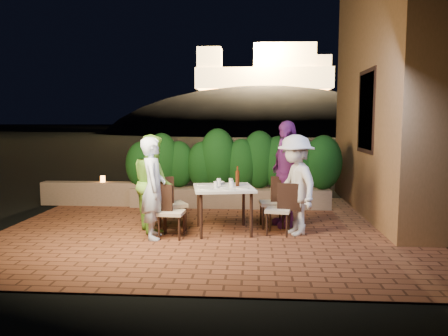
# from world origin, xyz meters

# --- Properties ---
(ground) EXTENTS (400.00, 400.00, 0.00)m
(ground) POSITION_xyz_m (0.00, 0.00, -0.02)
(ground) COLOR black
(ground) RESTS_ON ground
(terrace_floor) EXTENTS (7.00, 6.00, 0.15)m
(terrace_floor) POSITION_xyz_m (0.00, 0.50, -0.07)
(terrace_floor) COLOR brown
(terrace_floor) RESTS_ON ground
(building_wall) EXTENTS (1.60, 5.00, 5.00)m
(building_wall) POSITION_xyz_m (3.60, 2.00, 2.50)
(building_wall) COLOR #9F6D3E
(building_wall) RESTS_ON ground
(window_pane) EXTENTS (0.08, 1.00, 1.40)m
(window_pane) POSITION_xyz_m (2.82, 1.50, 2.00)
(window_pane) COLOR black
(window_pane) RESTS_ON building_wall
(window_frame) EXTENTS (0.06, 1.15, 1.55)m
(window_frame) POSITION_xyz_m (2.81, 1.50, 2.00)
(window_frame) COLOR black
(window_frame) RESTS_ON building_wall
(planter) EXTENTS (4.20, 0.55, 0.40)m
(planter) POSITION_xyz_m (0.20, 2.30, 0.20)
(planter) COLOR #7C644F
(planter) RESTS_ON ground
(hedge) EXTENTS (4.00, 0.70, 1.10)m
(hedge) POSITION_xyz_m (0.20, 2.30, 0.95)
(hedge) COLOR #0F3610
(hedge) RESTS_ON planter
(parapet) EXTENTS (2.20, 0.30, 0.50)m
(parapet) POSITION_xyz_m (-2.80, 2.30, 0.25)
(parapet) COLOR #7C644F
(parapet) RESTS_ON ground
(hill) EXTENTS (52.00, 40.00, 22.00)m
(hill) POSITION_xyz_m (2.00, 60.00, -4.00)
(hill) COLOR black
(hill) RESTS_ON ground
(fortress) EXTENTS (26.00, 8.00, 8.00)m
(fortress) POSITION_xyz_m (2.00, 60.00, 10.50)
(fortress) COLOR #FFCC7A
(fortress) RESTS_ON hill
(dining_table) EXTENTS (1.11, 1.11, 0.75)m
(dining_table) POSITION_xyz_m (0.22, 0.18, 0.38)
(dining_table) COLOR white
(dining_table) RESTS_ON ground
(plate_nw) EXTENTS (0.22, 0.22, 0.01)m
(plate_nw) POSITION_xyz_m (-0.05, -0.06, 0.76)
(plate_nw) COLOR white
(plate_nw) RESTS_ON dining_table
(plate_sw) EXTENTS (0.21, 0.21, 0.01)m
(plate_sw) POSITION_xyz_m (-0.14, 0.36, 0.76)
(plate_sw) COLOR white
(plate_sw) RESTS_ON dining_table
(plate_ne) EXTENTS (0.21, 0.21, 0.01)m
(plate_ne) POSITION_xyz_m (0.53, 0.05, 0.76)
(plate_ne) COLOR white
(plate_ne) RESTS_ON dining_table
(plate_se) EXTENTS (0.23, 0.23, 0.01)m
(plate_se) POSITION_xyz_m (0.47, 0.48, 0.76)
(plate_se) COLOR white
(plate_se) RESTS_ON dining_table
(plate_centre) EXTENTS (0.20, 0.20, 0.01)m
(plate_centre) POSITION_xyz_m (0.19, 0.16, 0.76)
(plate_centre) COLOR white
(plate_centre) RESTS_ON dining_table
(plate_front) EXTENTS (0.20, 0.20, 0.01)m
(plate_front) POSITION_xyz_m (0.32, -0.13, 0.76)
(plate_front) COLOR white
(plate_front) RESTS_ON dining_table
(glass_nw) EXTENTS (0.06, 0.06, 0.11)m
(glass_nw) POSITION_xyz_m (0.10, 0.03, 0.80)
(glass_nw) COLOR silver
(glass_nw) RESTS_ON dining_table
(glass_sw) EXTENTS (0.07, 0.07, 0.12)m
(glass_sw) POSITION_xyz_m (0.13, 0.33, 0.81)
(glass_sw) COLOR silver
(glass_sw) RESTS_ON dining_table
(glass_ne) EXTENTS (0.07, 0.07, 0.12)m
(glass_ne) POSITION_xyz_m (0.35, 0.14, 0.81)
(glass_ne) COLOR silver
(glass_ne) RESTS_ON dining_table
(glass_se) EXTENTS (0.07, 0.07, 0.12)m
(glass_se) POSITION_xyz_m (0.33, 0.37, 0.81)
(glass_se) COLOR silver
(glass_se) RESTS_ON dining_table
(beer_bottle) EXTENTS (0.06, 0.06, 0.33)m
(beer_bottle) POSITION_xyz_m (0.44, 0.29, 0.92)
(beer_bottle) COLOR #441D0B
(beer_bottle) RESTS_ON dining_table
(bowl) EXTENTS (0.24, 0.24, 0.04)m
(bowl) POSITION_xyz_m (0.11, 0.50, 0.77)
(bowl) COLOR white
(bowl) RESTS_ON dining_table
(chair_left_front) EXTENTS (0.41, 0.41, 0.84)m
(chair_left_front) POSITION_xyz_m (-0.57, -0.25, 0.42)
(chair_left_front) COLOR black
(chair_left_front) RESTS_ON ground
(chair_left_back) EXTENTS (0.56, 0.56, 0.90)m
(chair_left_back) POSITION_xyz_m (-0.65, 0.26, 0.45)
(chair_left_back) COLOR black
(chair_left_back) RESTS_ON ground
(chair_right_front) EXTENTS (0.45, 0.45, 0.84)m
(chair_right_front) POSITION_xyz_m (1.11, 0.08, 0.42)
(chair_right_front) COLOR black
(chair_right_front) RESTS_ON ground
(chair_right_back) EXTENTS (0.45, 0.45, 0.88)m
(chair_right_back) POSITION_xyz_m (1.02, 0.56, 0.44)
(chair_right_back) COLOR black
(chair_right_back) RESTS_ON ground
(diner_blue) EXTENTS (0.47, 0.63, 1.58)m
(diner_blue) POSITION_xyz_m (-0.84, -0.28, 0.79)
(diner_blue) COLOR silver
(diner_blue) RESTS_ON ground
(diner_green) EXTENTS (0.90, 0.98, 1.61)m
(diner_green) POSITION_xyz_m (-0.96, 0.22, 0.80)
(diner_green) COLOR #75BE3B
(diner_green) RESTS_ON ground
(diner_white) EXTENTS (0.97, 1.19, 1.61)m
(diner_white) POSITION_xyz_m (1.37, 0.11, 0.80)
(diner_white) COLOR silver
(diner_white) RESTS_ON ground
(diner_purple) EXTENTS (0.79, 1.16, 1.83)m
(diner_purple) POSITION_xyz_m (1.27, 0.68, 0.92)
(diner_purple) COLOR #6D2674
(diner_purple) RESTS_ON ground
(parapet_lamp) EXTENTS (0.10, 0.10, 0.14)m
(parapet_lamp) POSITION_xyz_m (-2.56, 2.30, 0.57)
(parapet_lamp) COLOR orange
(parapet_lamp) RESTS_ON parapet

